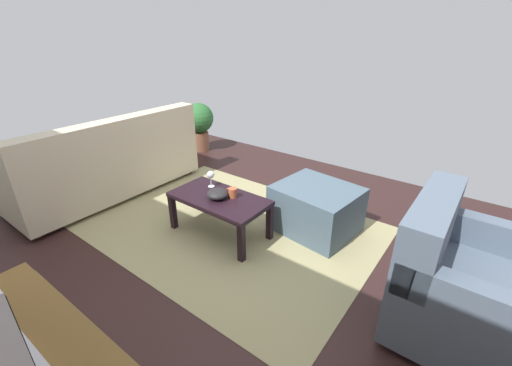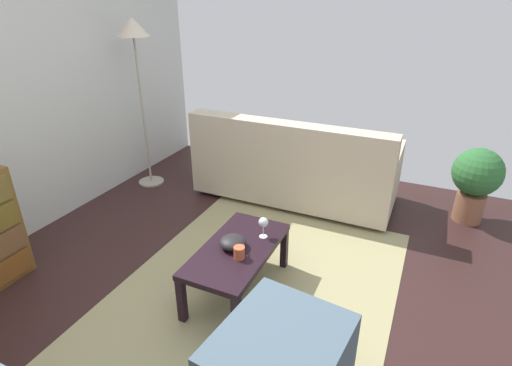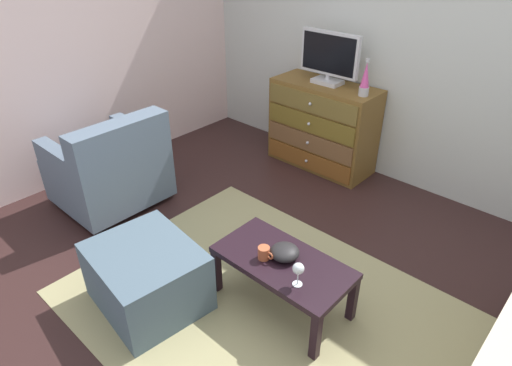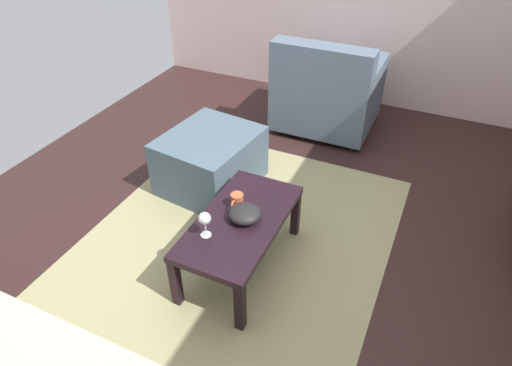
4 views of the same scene
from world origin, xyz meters
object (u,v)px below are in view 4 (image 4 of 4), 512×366
bowl_decorative (245,214)px  armchair (327,93)px  wine_glass (205,219)px  coffee_table (240,226)px  mug (237,200)px  ottoman (210,161)px

bowl_decorative → armchair: size_ratio=0.22×
wine_glass → bowl_decorative: size_ratio=0.84×
wine_glass → bowl_decorative: 0.26m
bowl_decorative → wine_glass: bearing=-33.2°
coffee_table → mug: size_ratio=7.74×
mug → armchair: (-1.79, 0.00, -0.07)m
armchair → ottoman: size_ratio=1.22×
bowl_decorative → ottoman: bowl_decorative is taller
coffee_table → wine_glass: (0.20, -0.11, 0.17)m
wine_glass → ottoman: 1.02m
wine_glass → armchair: 2.09m
ottoman → armchair: bearing=157.3°
bowl_decorative → coffee_table: bearing=-69.9°
ottoman → wine_glass: bearing=28.6°
armchair → wine_glass: bearing=-1.2°
wine_glass → ottoman: bearing=-151.4°
bowl_decorative → ottoman: size_ratio=0.27×
mug → bowl_decorative: bearing=46.9°
mug → ottoman: bearing=-137.8°
coffee_table → mug: mug is taller
mug → ottoman: (-0.57, -0.51, -0.20)m
mug → ottoman: 0.79m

